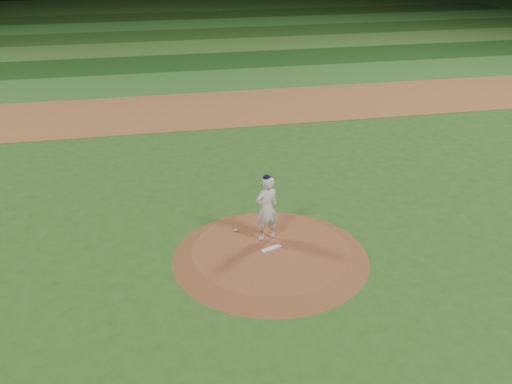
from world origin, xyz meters
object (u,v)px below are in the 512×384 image
rosin_bag (236,230)px  pitcher_on_mound (267,208)px  pitchers_mound (270,254)px  pitching_rubber (271,249)px

rosin_bag → pitcher_on_mound: (0.79, -0.61, 0.96)m
pitchers_mound → pitcher_on_mound: size_ratio=2.74×
pitchers_mound → pitching_rubber: pitching_rubber is taller
pitchers_mound → rosin_bag: size_ratio=47.17×
rosin_bag → pitcher_on_mound: pitcher_on_mound is taller
pitcher_on_mound → rosin_bag: bearing=142.4°
rosin_bag → pitcher_on_mound: size_ratio=0.06×
pitching_rubber → pitchers_mound: bearing=-143.3°
pitchers_mound → pitching_rubber: (0.03, 0.04, 0.14)m
pitching_rubber → rosin_bag: 1.44m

